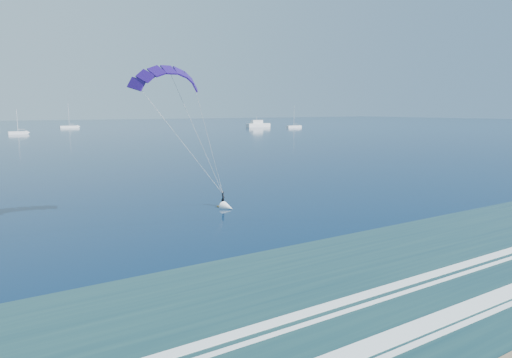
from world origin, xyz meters
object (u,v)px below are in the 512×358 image
object	(u,v)px
motor_yacht	(258,124)
sailboat_5	(294,126)
sailboat_3	(18,133)
sailboat_4	(69,127)
kitesurfer_rig	(199,138)

from	to	relation	value
motor_yacht	sailboat_5	bearing A→B (deg)	-58.40
sailboat_5	motor_yacht	bearing A→B (deg)	121.60
motor_yacht	sailboat_3	size ratio (longest dim) A/B	1.41
motor_yacht	sailboat_4	xyz separation A→B (m)	(-91.91, 45.10, -0.85)
sailboat_3	sailboat_5	xyz separation A→B (m)	(133.23, -7.73, 0.01)
kitesurfer_rig	sailboat_3	xyz separation A→B (m)	(0.49, 168.27, -6.71)
kitesurfer_rig	sailboat_5	distance (m)	209.05
sailboat_5	sailboat_3	bearing A→B (deg)	176.68
kitesurfer_rig	motor_yacht	world-z (taller)	kitesurfer_rig
kitesurfer_rig	sailboat_4	xyz separation A→B (m)	(30.42, 224.16, -6.69)
kitesurfer_rig	motor_yacht	xyz separation A→B (m)	(122.33, 179.06, -5.85)
sailboat_3	sailboat_4	xyz separation A→B (m)	(29.93, 55.89, 0.02)
sailboat_4	sailboat_5	bearing A→B (deg)	-31.63
kitesurfer_rig	sailboat_4	distance (m)	226.31
motor_yacht	sailboat_3	bearing A→B (deg)	-174.94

